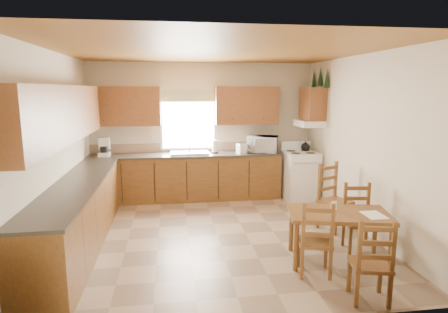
{
  "coord_description": "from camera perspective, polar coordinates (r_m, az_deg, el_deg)",
  "views": [
    {
      "loc": [
        -0.66,
        -5.34,
        2.18
      ],
      "look_at": [
        0.15,
        0.3,
        1.15
      ],
      "focal_mm": 30.0,
      "sensor_mm": 36.0,
      "label": 1
    }
  ],
  "objects": [
    {
      "name": "floor",
      "position": [
        5.81,
        -1.07,
        -11.81
      ],
      "size": [
        4.5,
        4.5,
        0.0
      ],
      "primitive_type": "plane",
      "color": "#8C745C",
      "rests_on": "ground"
    },
    {
      "name": "ceiling",
      "position": [
        5.41,
        -1.16,
        15.76
      ],
      "size": [
        4.5,
        4.5,
        0.0
      ],
      "primitive_type": "plane",
      "color": "brown",
      "rests_on": "floor"
    },
    {
      "name": "wall_left",
      "position": [
        5.63,
        -24.47,
        0.84
      ],
      "size": [
        4.5,
        4.5,
        0.0
      ],
      "primitive_type": "plane",
      "color": "beige",
      "rests_on": "floor"
    },
    {
      "name": "wall_right",
      "position": [
        6.14,
        20.22,
        1.84
      ],
      "size": [
        4.5,
        4.5,
        0.0
      ],
      "primitive_type": "plane",
      "color": "beige",
      "rests_on": "floor"
    },
    {
      "name": "wall_back",
      "position": [
        7.66,
        -3.2,
        4.02
      ],
      "size": [
        4.5,
        4.5,
        0.0
      ],
      "primitive_type": "plane",
      "color": "beige",
      "rests_on": "floor"
    },
    {
      "name": "wall_front",
      "position": [
        3.27,
        3.79,
        -4.5
      ],
      "size": [
        4.5,
        4.5,
        0.0
      ],
      "primitive_type": "plane",
      "color": "beige",
      "rests_on": "floor"
    },
    {
      "name": "lower_cab_back",
      "position": [
        7.5,
        -5.79,
        -3.22
      ],
      "size": [
        3.75,
        0.6,
        0.88
      ],
      "primitive_type": "cube",
      "color": "brown",
      "rests_on": "floor"
    },
    {
      "name": "lower_cab_left",
      "position": [
        5.62,
        -21.23,
        -8.5
      ],
      "size": [
        0.6,
        3.6,
        0.88
      ],
      "primitive_type": "cube",
      "color": "brown",
      "rests_on": "floor"
    },
    {
      "name": "counter_back",
      "position": [
        7.41,
        -5.85,
        0.24
      ],
      "size": [
        3.75,
        0.63,
        0.04
      ],
      "primitive_type": "cube",
      "color": "#3D3730",
      "rests_on": "lower_cab_back"
    },
    {
      "name": "counter_left",
      "position": [
        5.5,
        -21.54,
        -3.95
      ],
      "size": [
        0.63,
        3.6,
        0.04
      ],
      "primitive_type": "cube",
      "color": "#3D3730",
      "rests_on": "lower_cab_left"
    },
    {
      "name": "backsplash",
      "position": [
        7.68,
        -5.96,
        1.43
      ],
      "size": [
        3.75,
        0.01,
        0.18
      ],
      "primitive_type": "cube",
      "color": "#927661",
      "rests_on": "counter_back"
    },
    {
      "name": "upper_cab_back_left",
      "position": [
        7.48,
        -15.11,
        7.41
      ],
      "size": [
        1.41,
        0.33,
        0.75
      ],
      "primitive_type": "cube",
      "color": "brown",
      "rests_on": "wall_back"
    },
    {
      "name": "upper_cab_back_right",
      "position": [
        7.59,
        3.44,
        7.78
      ],
      "size": [
        1.25,
        0.33,
        0.75
      ],
      "primitive_type": "cube",
      "color": "brown",
      "rests_on": "wall_back"
    },
    {
      "name": "upper_cab_left",
      "position": [
        5.39,
        -23.61,
        5.94
      ],
      "size": [
        0.33,
        3.6,
        0.75
      ],
      "primitive_type": "cube",
      "color": "brown",
      "rests_on": "wall_left"
    },
    {
      "name": "upper_cab_stove",
      "position": [
        7.51,
        13.34,
        7.84
      ],
      "size": [
        0.33,
        0.62,
        0.62
      ],
      "primitive_type": "cube",
      "color": "brown",
      "rests_on": "wall_right"
    },
    {
      "name": "range_hood",
      "position": [
        7.52,
        12.86,
        4.96
      ],
      "size": [
        0.44,
        0.62,
        0.12
      ],
      "primitive_type": "cube",
      "color": "white",
      "rests_on": "wall_right"
    },
    {
      "name": "window_frame",
      "position": [
        7.6,
        -5.46,
        5.45
      ],
      "size": [
        1.13,
        0.02,
        1.18
      ],
      "primitive_type": "cube",
      "color": "white",
      "rests_on": "wall_back"
    },
    {
      "name": "window_pane",
      "position": [
        7.59,
        -5.46,
        5.44
      ],
      "size": [
        1.05,
        0.01,
        1.1
      ],
      "primitive_type": "cube",
      "color": "white",
      "rests_on": "wall_back"
    },
    {
      "name": "window_valance",
      "position": [
        7.54,
        -5.51,
        9.21
      ],
      "size": [
        1.19,
        0.01,
        0.24
      ],
      "primitive_type": "cube",
      "color": "#517740",
      "rests_on": "wall_back"
    },
    {
      "name": "sink_basin",
      "position": [
        7.4,
        -5.28,
        0.56
      ],
      "size": [
        0.75,
        0.45,
        0.04
      ],
      "primitive_type": "cube",
      "color": "silver",
      "rests_on": "counter_back"
    },
    {
      "name": "pine_decal_a",
      "position": [
        7.27,
        15.41,
        11.47
      ],
      "size": [
        0.22,
        0.22,
        0.36
      ],
      "primitive_type": "cone",
      "color": "#113618",
      "rests_on": "wall_right"
    },
    {
      "name": "pine_decal_b",
      "position": [
        7.56,
        14.44,
        11.75
      ],
      "size": [
        0.22,
        0.22,
        0.36
      ],
      "primitive_type": "cone",
      "color": "#113618",
      "rests_on": "wall_right"
    },
    {
      "name": "pine_decal_c",
      "position": [
        7.86,
        13.52,
        11.43
      ],
      "size": [
        0.22,
        0.22,
        0.36
      ],
      "primitive_type": "cone",
      "color": "#113618",
      "rests_on": "wall_right"
    },
    {
      "name": "stove",
      "position": [
        7.64,
        11.47,
        -2.91
      ],
      "size": [
        0.66,
        0.68,
        0.93
      ],
      "primitive_type": "cube",
      "rotation": [
        0.0,
        0.0,
        0.05
      ],
      "color": "white",
      "rests_on": "floor"
    },
    {
      "name": "coffeemaker",
      "position": [
        7.44,
        -17.82,
        1.25
      ],
      "size": [
        0.19,
        0.23,
        0.32
      ],
      "primitive_type": "cube",
      "rotation": [
        0.0,
        0.0,
        0.0
      ],
      "color": "white",
      "rests_on": "counter_back"
    },
    {
      "name": "paper_towel",
      "position": [
        7.47,
        -1.41,
        1.5
      ],
      "size": [
        0.14,
        0.14,
        0.25
      ],
      "primitive_type": "cylinder",
      "rotation": [
        0.0,
        0.0,
        -0.33
      ],
      "color": "white",
      "rests_on": "counter_back"
    },
    {
      "name": "toaster",
      "position": [
        7.46,
        2.91,
        1.27
      ],
      "size": [
        0.28,
        0.23,
        0.19
      ],
      "primitive_type": "cube",
      "rotation": [
        0.0,
        0.0,
        0.41
      ],
      "color": "white",
      "rests_on": "counter_back"
    },
    {
      "name": "microwave",
      "position": [
        7.56,
        5.87,
        1.87
      ],
      "size": [
        0.65,
        0.56,
        0.33
      ],
      "primitive_type": "imported",
      "rotation": [
        0.0,
        0.0,
        -0.35
      ],
      "color": "white",
      "rests_on": "counter_back"
    },
    {
      "name": "dining_table",
      "position": [
        5.06,
        16.93,
        -11.66
      ],
      "size": [
        1.35,
        0.95,
        0.66
      ],
      "primitive_type": "cube",
      "rotation": [
        0.0,
        0.0,
        -0.22
      ],
      "color": "brown",
      "rests_on": "floor"
    },
    {
      "name": "chair_near_left",
      "position": [
        4.27,
        21.42,
        -14.32
      ],
      "size": [
        0.46,
        0.44,
        0.91
      ],
      "primitive_type": "cube",
      "rotation": [
        0.0,
        0.0,
        2.91
      ],
      "color": "brown",
      "rests_on": "floor"
    },
    {
      "name": "chair_near_right",
      "position": [
        4.65,
        13.72,
        -11.86
      ],
      "size": [
        0.46,
        0.44,
        0.91
      ],
      "primitive_type": "cube",
      "rotation": [
        0.0,
        0.0,
        2.91
      ],
      "color": "brown",
      "rests_on": "floor"
    },
    {
      "name": "chair_far_left",
      "position": [
        6.11,
        16.65,
        -5.99
      ],
      "size": [
        0.57,
        0.56,
        1.03
      ],
      "primitive_type": "cube",
      "rotation": [
        0.0,
        0.0,
        0.43
      ],
      "color": "brown",
      "rests_on": "floor"
    },
    {
      "name": "chair_far_right",
      "position": [
        5.45,
        19.94,
        -8.87
      ],
      "size": [
        0.43,
        0.42,
        0.91
      ],
      "primitive_type": "cube",
      "rotation": [
        0.0,
        0.0,
        -0.15
      ],
      "color": "brown",
      "rests_on": "floor"
    },
    {
      "name": "table_paper",
      "position": [
        4.99,
        21.87,
        -8.26
      ],
      "size": [
        0.23,
        0.31,
        0.0
      ],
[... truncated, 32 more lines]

